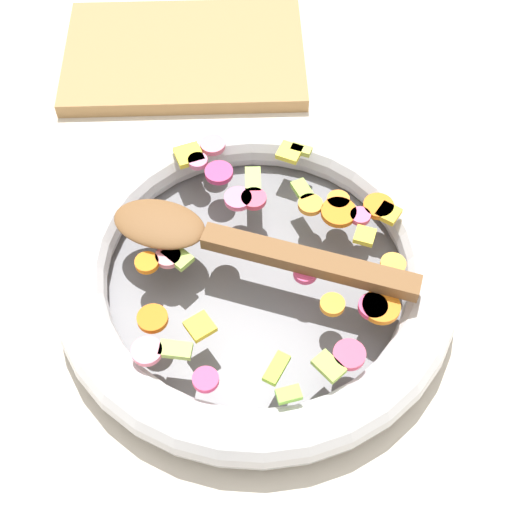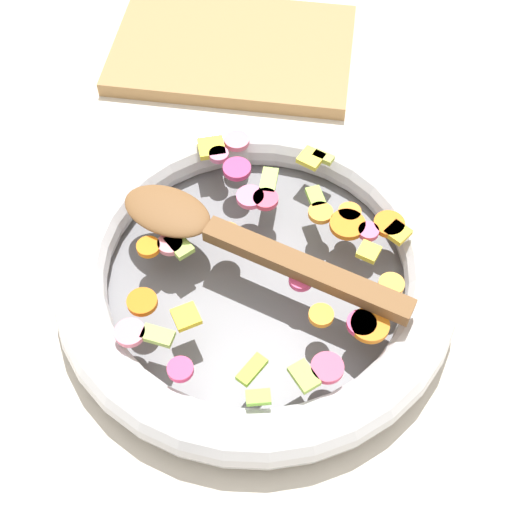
{
  "view_description": "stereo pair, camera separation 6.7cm",
  "coord_description": "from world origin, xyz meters",
  "views": [
    {
      "loc": [
        -0.01,
        -0.38,
        0.6
      ],
      "look_at": [
        0.0,
        0.0,
        0.05
      ],
      "focal_mm": 50.0,
      "sensor_mm": 36.0,
      "label": 1
    },
    {
      "loc": [
        0.05,
        -0.38,
        0.6
      ],
      "look_at": [
        0.0,
        0.0,
        0.05
      ],
      "focal_mm": 50.0,
      "sensor_mm": 36.0,
      "label": 2
    }
  ],
  "objects": [
    {
      "name": "ground_plane",
      "position": [
        0.0,
        0.0,
        0.0
      ],
      "size": [
        4.0,
        4.0,
        0.0
      ],
      "primitive_type": "plane",
      "color": "beige"
    },
    {
      "name": "skillet",
      "position": [
        0.0,
        0.0,
        0.02
      ],
      "size": [
        0.39,
        0.39,
        0.05
      ],
      "color": "slate",
      "rests_on": "ground_plane"
    },
    {
      "name": "chopped_vegetables",
      "position": [
        0.02,
        0.01,
        0.05
      ],
      "size": [
        0.26,
        0.31,
        0.01
      ],
      "color": "orange",
      "rests_on": "skillet"
    },
    {
      "name": "wooden_spoon",
      "position": [
        -0.03,
        0.01,
        0.06
      ],
      "size": [
        0.29,
        0.13,
        0.01
      ],
      "color": "brown",
      "rests_on": "chopped_vegetables"
    },
    {
      "name": "cutting_board",
      "position": [
        -0.08,
        0.34,
        0.01
      ],
      "size": [
        0.3,
        0.2,
        0.02
      ],
      "color": "#9E7547",
      "rests_on": "ground_plane"
    }
  ]
}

